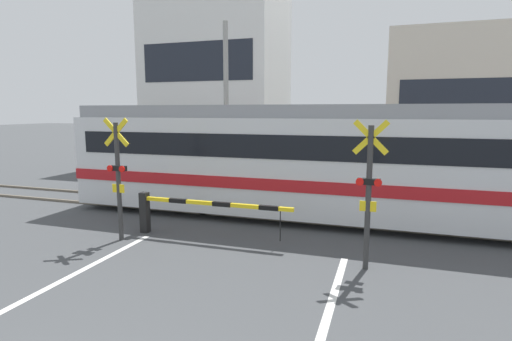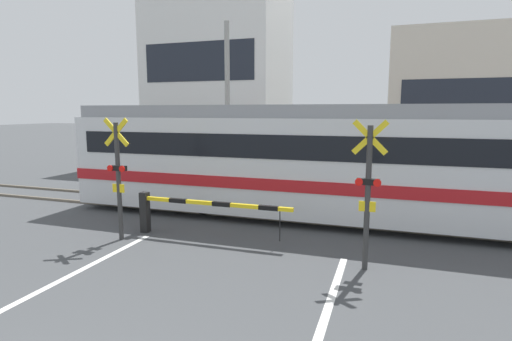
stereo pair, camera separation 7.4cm
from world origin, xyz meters
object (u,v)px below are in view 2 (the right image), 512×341
at_px(commuter_train, 441,163).
at_px(crossing_signal_left, 118,174).
at_px(crossing_barrier_near, 182,208).
at_px(crossing_barrier_far, 339,180).
at_px(crossing_signal_right, 368,189).
at_px(pedestrian, 301,163).

bearing_deg(commuter_train, crossing_signal_left, -154.37).
relative_size(crossing_barrier_near, crossing_barrier_far, 1.00).
xyz_separation_m(commuter_train, crossing_barrier_far, (-2.94, 2.54, -1.04)).
distance_m(crossing_barrier_far, crossing_signal_left, 7.63).
bearing_deg(commuter_train, crossing_barrier_near, -155.24).
relative_size(crossing_barrier_far, crossing_signal_left, 1.36).
xyz_separation_m(commuter_train, crossing_barrier_near, (-6.14, -2.83, -1.04)).
xyz_separation_m(crossing_barrier_far, crossing_signal_right, (1.28, -6.10, 0.91)).
bearing_deg(crossing_signal_left, crossing_signal_right, 0.00).
bearing_deg(crossing_signal_right, crossing_signal_left, 180.00).
bearing_deg(pedestrian, crossing_barrier_near, -100.58).
height_order(crossing_barrier_far, crossing_signal_right, crossing_signal_right).
distance_m(crossing_signal_left, crossing_signal_right, 5.77).
height_order(crossing_signal_right, pedestrian, crossing_signal_right).
bearing_deg(pedestrian, crossing_barrier_far, -49.11).
height_order(commuter_train, crossing_signal_left, commuter_train).
distance_m(crossing_signal_left, pedestrian, 8.65).
height_order(crossing_barrier_near, crossing_signal_left, crossing_signal_left).
bearing_deg(commuter_train, crossing_barrier_far, 139.12).
xyz_separation_m(commuter_train, crossing_signal_left, (-7.43, -3.56, -0.13)).
height_order(crossing_barrier_near, crossing_barrier_far, same).
bearing_deg(crossing_barrier_far, crossing_barrier_near, -120.84).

